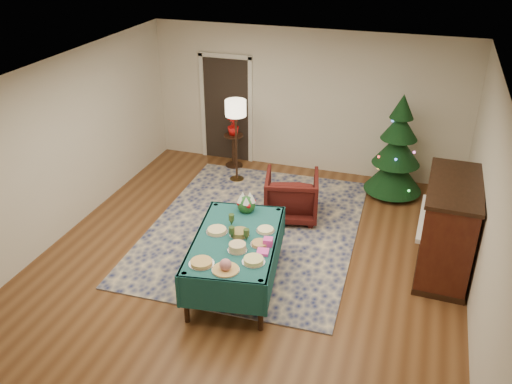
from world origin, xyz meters
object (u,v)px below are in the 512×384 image
(floor_lamp, at_px, (236,113))
(piano, at_px, (448,228))
(potted_plant, at_px, (233,129))
(christmas_tree, at_px, (397,151))
(gift_box, at_px, (268,242))
(armchair, at_px, (292,194))
(side_table, at_px, (234,151))
(buffet_table, at_px, (236,247))

(floor_lamp, xyz_separation_m, piano, (3.72, -1.79, -0.66))
(potted_plant, height_order, christmas_tree, christmas_tree)
(gift_box, relative_size, armchair, 0.14)
(christmas_tree, height_order, piano, christmas_tree)
(potted_plant, bearing_deg, piano, -30.52)
(gift_box, distance_m, floor_lamp, 3.46)
(gift_box, height_order, floor_lamp, floor_lamp)
(gift_box, xyz_separation_m, armchair, (-0.20, 2.01, -0.35))
(piano, bearing_deg, potted_plant, 149.48)
(floor_lamp, bearing_deg, side_table, 114.84)
(gift_box, xyz_separation_m, piano, (2.19, 1.27, -0.12))
(gift_box, xyz_separation_m, christmas_tree, (1.31, 3.38, 0.05))
(armchair, distance_m, side_table, 2.26)
(gift_box, height_order, piano, piano)
(floor_lamp, relative_size, christmas_tree, 0.84)
(floor_lamp, bearing_deg, christmas_tree, 6.59)
(armchair, relative_size, side_table, 1.29)
(floor_lamp, distance_m, potted_plant, 0.82)
(potted_plant, xyz_separation_m, christmas_tree, (3.10, -0.23, 0.05))
(armchair, distance_m, piano, 2.52)
(gift_box, relative_size, piano, 0.07)
(side_table, height_order, potted_plant, potted_plant)
(floor_lamp, xyz_separation_m, christmas_tree, (2.84, 0.33, -0.49))
(side_table, distance_m, christmas_tree, 3.15)
(side_table, xyz_separation_m, potted_plant, (0.00, -0.00, 0.46))
(potted_plant, bearing_deg, armchair, -45.28)
(floor_lamp, distance_m, christmas_tree, 2.90)
(floor_lamp, bearing_deg, gift_box, -63.41)
(potted_plant, distance_m, christmas_tree, 3.11)
(buffet_table, relative_size, armchair, 2.34)
(side_table, bearing_deg, buffet_table, -69.53)
(floor_lamp, distance_m, piano, 4.18)
(piano, bearing_deg, side_table, 149.48)
(potted_plant, distance_m, piano, 4.63)
(armchair, bearing_deg, side_table, -57.79)
(potted_plant, xyz_separation_m, piano, (3.98, -2.35, -0.12))
(piano, bearing_deg, armchair, 162.69)
(armchair, relative_size, piano, 0.55)
(gift_box, bearing_deg, buffet_table, 176.58)
(armchair, bearing_deg, piano, 150.18)
(floor_lamp, height_order, christmas_tree, christmas_tree)
(gift_box, distance_m, potted_plant, 4.03)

